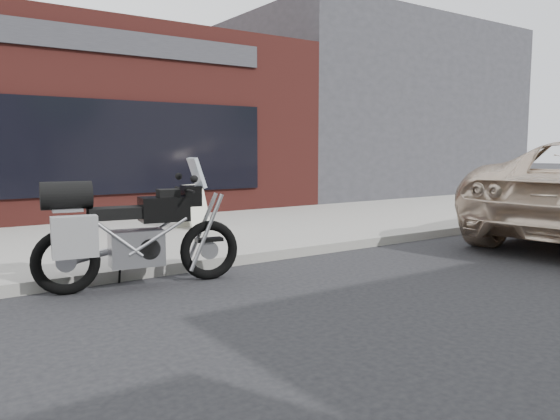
% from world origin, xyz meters
% --- Properties ---
extents(ground, '(120.00, 120.00, 0.00)m').
position_xyz_m(ground, '(0.00, 0.00, 0.00)').
color(ground, black).
rests_on(ground, ground).
extents(near_sidewalk, '(44.00, 6.00, 0.15)m').
position_xyz_m(near_sidewalk, '(0.00, 7.00, 0.07)').
color(near_sidewalk, gray).
rests_on(near_sidewalk, ground).
extents(storefront, '(14.00, 10.07, 4.50)m').
position_xyz_m(storefront, '(-2.00, 13.98, 2.25)').
color(storefront, '#541F1B').
rests_on(storefront, ground).
extents(neighbour_building, '(10.00, 10.00, 6.00)m').
position_xyz_m(neighbour_building, '(10.00, 14.00, 3.00)').
color(neighbour_building, '#2C2C31').
rests_on(neighbour_building, ground).
extents(motorcycle, '(2.46, 0.83, 1.56)m').
position_xyz_m(motorcycle, '(-2.17, 3.65, 0.67)').
color(motorcycle, black).
rests_on(motorcycle, ground).
extents(sandwich_sign, '(0.66, 0.63, 0.84)m').
position_xyz_m(sandwich_sign, '(0.25, 6.92, 0.57)').
color(sandwich_sign, beige).
rests_on(sandwich_sign, near_sidewalk).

